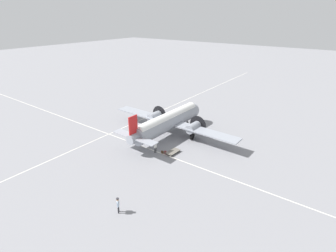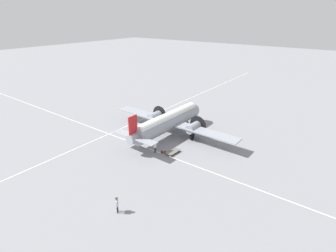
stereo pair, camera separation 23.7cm
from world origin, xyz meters
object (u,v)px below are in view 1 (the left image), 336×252
(passenger_boarding, at_px, (155,146))
(baggage_cart, at_px, (173,152))
(suitcase_near_door, at_px, (165,152))
(crew_foreground, at_px, (118,204))
(airliner_main, at_px, (170,121))
(suitcase_upright_spare, at_px, (162,152))

(passenger_boarding, relative_size, baggage_cart, 0.73)
(suitcase_near_door, bearing_deg, crew_foreground, -74.53)
(airliner_main, bearing_deg, passenger_boarding, -160.86)
(baggage_cart, bearing_deg, suitcase_upright_spare, 131.04)
(passenger_boarding, distance_m, suitcase_upright_spare, 1.42)
(suitcase_near_door, relative_size, baggage_cart, 0.21)
(crew_foreground, height_order, passenger_boarding, crew_foreground)
(crew_foreground, relative_size, baggage_cart, 0.75)
(airliner_main, height_order, suitcase_near_door, airliner_main)
(crew_foreground, bearing_deg, suitcase_upright_spare, 161.14)
(crew_foreground, bearing_deg, suitcase_near_door, 159.07)
(airliner_main, height_order, passenger_boarding, airliner_main)
(airliner_main, height_order, crew_foreground, airliner_main)
(crew_foreground, xyz_separation_m, passenger_boarding, (-5.07, 12.46, -0.02))
(crew_foreground, distance_m, suitcase_upright_spare, 13.56)
(passenger_boarding, height_order, suitcase_upright_spare, passenger_boarding)
(airliner_main, xyz_separation_m, passenger_boarding, (2.12, -6.54, -1.49))
(suitcase_near_door, height_order, baggage_cart, baggage_cart)
(passenger_boarding, bearing_deg, suitcase_near_door, -62.60)
(airliner_main, height_order, baggage_cart, airliner_main)
(suitcase_near_door, relative_size, suitcase_upright_spare, 1.12)
(baggage_cart, bearing_deg, crew_foreground, -165.03)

